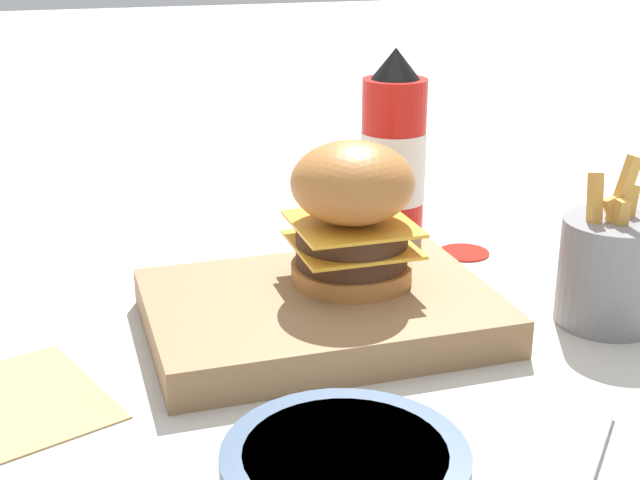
{
  "coord_description": "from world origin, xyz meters",
  "views": [
    {
      "loc": [
        0.19,
        0.74,
        0.34
      ],
      "look_at": [
        -0.02,
        0.06,
        0.08
      ],
      "focal_mm": 50.0,
      "sensor_mm": 36.0,
      "label": 1
    }
  ],
  "objects": [
    {
      "name": "ground_plane",
      "position": [
        0.0,
        0.0,
        0.0
      ],
      "size": [
        6.0,
        6.0,
        0.0
      ],
      "primitive_type": "plane",
      "color": "#B7B2A8"
    },
    {
      "name": "serving_board",
      "position": [
        -0.02,
        0.06,
        0.02
      ],
      "size": [
        0.3,
        0.21,
        0.03
      ],
      "color": "olive",
      "rests_on": "ground_plane"
    },
    {
      "name": "burger",
      "position": [
        -0.06,
        0.04,
        0.1
      ],
      "size": [
        0.11,
        0.11,
        0.13
      ],
      "color": "#AD6B33",
      "rests_on": "serving_board"
    },
    {
      "name": "ketchup_bottle",
      "position": [
        -0.16,
        -0.13,
        0.1
      ],
      "size": [
        0.07,
        0.07,
        0.22
      ],
      "color": "red",
      "rests_on": "ground_plane"
    },
    {
      "name": "fries_basket",
      "position": [
        -0.27,
        0.12,
        0.05
      ],
      "size": [
        0.09,
        0.09,
        0.15
      ],
      "color": "slate",
      "rests_on": "ground_plane"
    },
    {
      "name": "ketchup_puddle",
      "position": [
        -0.23,
        -0.08,
        0.0
      ],
      "size": [
        0.05,
        0.05,
        0.0
      ],
      "color": "#B21E14",
      "rests_on": "ground_plane"
    }
  ]
}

